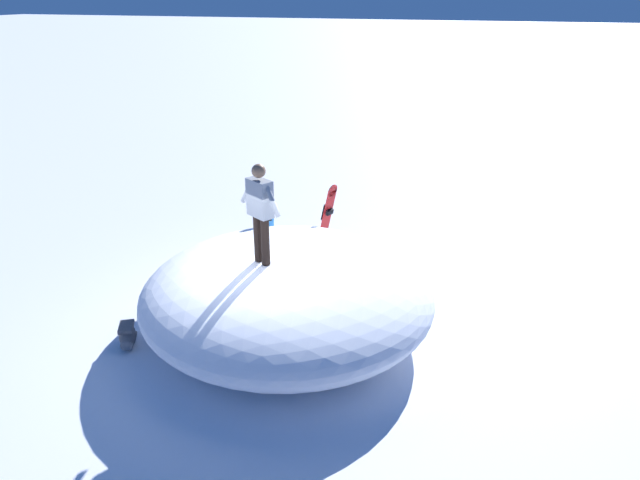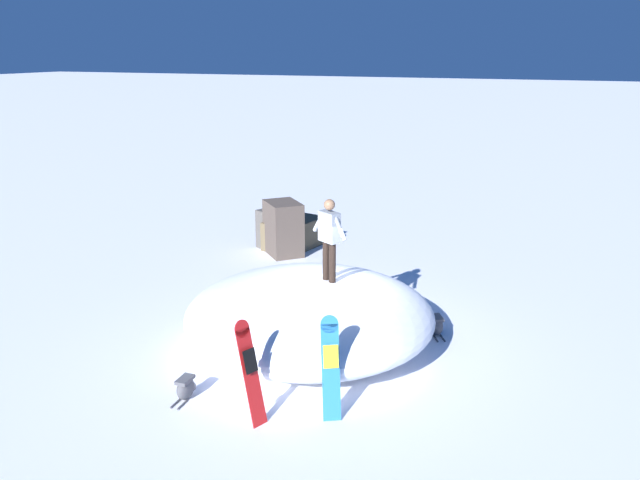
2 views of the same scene
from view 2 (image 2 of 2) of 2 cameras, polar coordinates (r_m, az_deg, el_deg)
name	(u,v)px [view 2 (image 2 of 2)]	position (r m, az deg, el deg)	size (l,w,h in m)	color
ground	(337,338)	(13.91, 1.47, -8.49)	(240.00, 240.00, 0.00)	white
snow_mound	(310,314)	(13.39, -0.91, -6.41)	(5.01, 5.25, 1.33)	white
snowboarder_standing	(329,234)	(13.00, 0.81, 0.48)	(0.58, 0.93, 1.68)	black
snowboard_primary_upright	(331,366)	(10.88, 0.92, -10.82)	(0.52, 0.47, 1.69)	#2672BF
snowboard_secondary_upright	(250,371)	(10.76, -6.09, -11.19)	(0.43, 0.51, 1.71)	red
backpack_near	(436,325)	(14.23, 9.99, -7.22)	(0.68, 0.51, 0.41)	#4C4C51
backpack_far	(186,387)	(11.87, -11.52, -12.38)	(0.65, 0.26, 0.39)	#4C4C51
rock_outcrop	(287,231)	(19.64, -2.91, 0.82)	(2.49, 1.81, 1.56)	brown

